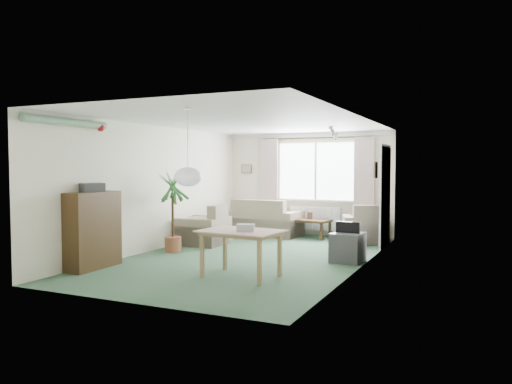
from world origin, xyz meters
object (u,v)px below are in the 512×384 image
at_px(armchair_left, 204,224).
at_px(bookshelf, 93,230).
at_px(coffee_table, 309,229).
at_px(tv_cube, 348,247).
at_px(pet_bed, 349,242).
at_px(dining_table, 241,254).
at_px(houseplant, 173,211).
at_px(sofa, 265,217).
at_px(armchair_corner, 365,223).

height_order(armchair_left, bookshelf, bookshelf).
relative_size(armchair_left, coffee_table, 0.99).
height_order(tv_cube, pet_bed, tv_cube).
relative_size(armchair_left, dining_table, 0.87).
relative_size(tv_cube, pet_bed, 0.80).
distance_m(coffee_table, houseplant, 3.38).
bearing_deg(pet_bed, houseplant, -143.70).
distance_m(sofa, armchair_corner, 2.37).
bearing_deg(houseplant, armchair_corner, 42.31).
distance_m(armchair_corner, dining_table, 4.21).
xyz_separation_m(coffee_table, bookshelf, (-2.04, -4.63, 0.40)).
bearing_deg(houseplant, tv_cube, 6.96).
distance_m(armchair_left, dining_table, 3.16).
relative_size(coffee_table, bookshelf, 0.77).
height_order(sofa, armchair_corner, sofa).
height_order(armchair_left, coffee_table, armchair_left).
bearing_deg(bookshelf, pet_bed, 49.41).
height_order(sofa, tv_cube, sofa).
distance_m(sofa, bookshelf, 4.73).
relative_size(armchair_corner, dining_table, 0.86).
xyz_separation_m(bookshelf, dining_table, (2.39, 0.44, -0.28)).
bearing_deg(sofa, tv_cube, 139.62).
bearing_deg(armchair_corner, dining_table, 58.41).
bearing_deg(dining_table, coffee_table, 94.86).
bearing_deg(coffee_table, houseplant, -121.66).
height_order(armchair_corner, bookshelf, bookshelf).
xyz_separation_m(houseplant, dining_table, (2.10, -1.36, -0.44)).
relative_size(sofa, armchair_left, 1.85).
bearing_deg(armchair_corner, houseplant, 23.36).
bearing_deg(dining_table, armchair_left, 130.55).
distance_m(houseplant, pet_bed, 3.61).
bearing_deg(dining_table, sofa, 109.10).
relative_size(bookshelf, dining_table, 1.15).
bearing_deg(tv_cube, armchair_left, 172.30).
distance_m(coffee_table, tv_cube, 2.86).
bearing_deg(dining_table, pet_bed, 77.71).
bearing_deg(armchair_left, houseplant, -4.41).
relative_size(sofa, bookshelf, 1.40).
distance_m(dining_table, pet_bed, 3.54).
height_order(coffee_table, bookshelf, bookshelf).
relative_size(armchair_corner, pet_bed, 1.33).
distance_m(armchair_corner, bookshelf, 5.63).
bearing_deg(sofa, bookshelf, 81.28).
relative_size(sofa, armchair_corner, 1.87).
height_order(houseplant, pet_bed, houseplant).
xyz_separation_m(sofa, armchair_left, (-0.60, -1.79, -0.01)).
distance_m(coffee_table, pet_bed, 1.34).
relative_size(houseplant, pet_bed, 2.27).
bearing_deg(sofa, houseplant, 79.81).
xyz_separation_m(armchair_corner, houseplant, (-3.03, -2.75, 0.37)).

